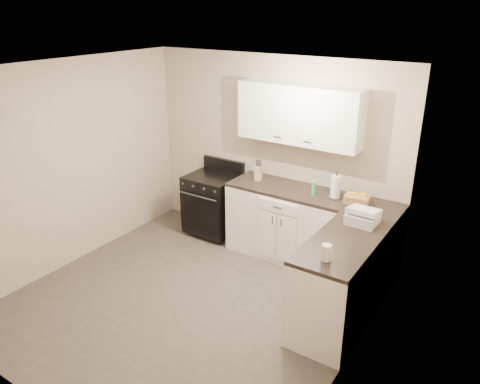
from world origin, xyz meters
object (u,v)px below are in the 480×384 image
Objects in this scene: knife_block at (258,173)px; countertop_grill at (362,219)px; stove at (212,204)px; wicker_basket at (357,200)px; paper_towel at (336,187)px.

knife_block is 0.62× the size of countertop_grill.
knife_block reaches higher than stove.
wicker_basket is (2.04, 0.03, 0.53)m from stove.
stove is at bearing -178.49° from paper_towel.
wicker_basket is 0.53m from countertop_grill.
countertop_grill is (0.24, -0.48, 0.01)m from wicker_basket.
knife_block reaches higher than wicker_basket.
paper_towel is 0.29m from wicker_basket.
wicker_basket is (1.33, -0.02, -0.05)m from knife_block.
countertop_grill is (1.57, -0.50, -0.04)m from knife_block.
knife_block is (0.71, 0.06, 0.57)m from stove.
paper_towel is at bearing -8.77° from knife_block.
knife_block is at bearing 163.63° from countertop_grill.
stove is at bearing -179.15° from wicker_basket.
wicker_basket is (0.27, -0.02, -0.09)m from paper_towel.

